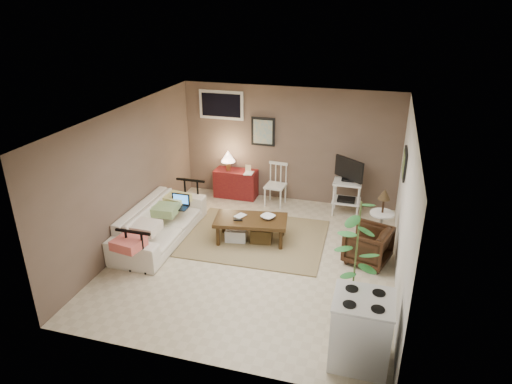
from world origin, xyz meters
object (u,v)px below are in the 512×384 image
(coffee_table, at_px, (250,228))
(armchair, at_px, (368,243))
(potted_plant, at_px, (356,254))
(tv_stand, at_px, (348,185))
(spindle_chair, at_px, (276,186))
(side_table, at_px, (382,212))
(red_console, at_px, (235,181))
(stove, at_px, (361,330))
(sofa, at_px, (160,217))

(coffee_table, relative_size, armchair, 1.99)
(potted_plant, bearing_deg, coffee_table, 142.14)
(coffee_table, relative_size, tv_stand, 1.16)
(coffee_table, distance_m, spindle_chair, 1.67)
(side_table, xyz_separation_m, armchair, (-0.18, -0.55, -0.34))
(spindle_chair, bearing_deg, coffee_table, -91.78)
(coffee_table, relative_size, red_console, 1.29)
(spindle_chair, xyz_separation_m, potted_plant, (1.84, -3.14, 0.49))
(coffee_table, relative_size, stove, 1.49)
(spindle_chair, bearing_deg, tv_stand, -2.19)
(side_table, relative_size, armchair, 1.62)
(sofa, bearing_deg, side_table, -78.16)
(red_console, distance_m, stove, 5.15)
(potted_plant, bearing_deg, tv_stand, 97.05)
(sofa, relative_size, stove, 2.48)
(coffee_table, xyz_separation_m, potted_plant, (1.90, -1.47, 0.63))
(side_table, bearing_deg, spindle_chair, 150.15)
(sofa, xyz_separation_m, potted_plant, (3.46, -1.12, 0.46))
(sofa, relative_size, potted_plant, 1.33)
(tv_stand, distance_m, potted_plant, 3.12)
(red_console, height_order, side_table, side_table)
(red_console, relative_size, potted_plant, 0.62)
(potted_plant, bearing_deg, side_table, 80.79)
(tv_stand, bearing_deg, red_console, 175.26)
(armchair, distance_m, potted_plant, 1.47)
(sofa, relative_size, red_console, 2.14)
(spindle_chair, height_order, tv_stand, tv_stand)
(armchair, bearing_deg, tv_stand, -146.49)
(red_console, relative_size, stove, 1.16)
(tv_stand, bearing_deg, spindle_chair, 177.81)
(spindle_chair, bearing_deg, side_table, -29.85)
(potted_plant, xyz_separation_m, stove, (0.17, -0.94, -0.45))
(armchair, height_order, potted_plant, potted_plant)
(coffee_table, relative_size, side_table, 1.23)
(red_console, bearing_deg, tv_stand, -4.74)
(armchair, bearing_deg, coffee_table, -76.38)
(coffee_table, bearing_deg, stove, -49.49)
(red_console, height_order, tv_stand, tv_stand)
(sofa, height_order, side_table, side_table)
(sofa, xyz_separation_m, side_table, (3.77, 0.79, 0.24))
(red_console, bearing_deg, spindle_chair, -8.70)
(red_console, xyz_separation_m, side_table, (3.08, -1.38, 0.31))
(sofa, bearing_deg, tv_stand, -57.38)
(sofa, distance_m, potted_plant, 3.66)
(sofa, xyz_separation_m, armchair, (3.59, 0.24, -0.10))
(sofa, xyz_separation_m, red_console, (0.68, 2.17, -0.08))
(tv_stand, relative_size, side_table, 1.06)
(red_console, distance_m, tv_stand, 2.41)
(coffee_table, xyz_separation_m, red_console, (-0.88, 1.81, 0.10))
(stove, bearing_deg, sofa, 150.43)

